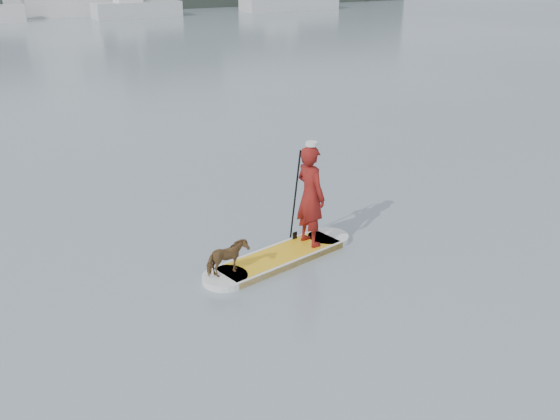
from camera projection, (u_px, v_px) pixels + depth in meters
name	position (u px, v px, depth m)	size (l,w,h in m)	color
ground	(138.00, 243.00, 12.18)	(140.00, 140.00, 0.00)	slate
paddleboard	(280.00, 257.00, 11.49)	(3.23, 1.38, 0.12)	yellow
paddler	(310.00, 196.00, 11.55)	(0.70, 0.46, 1.93)	maroon
white_cap	(312.00, 144.00, 11.16)	(0.22, 0.22, 0.07)	silver
dog	(227.00, 258.00, 10.64)	(0.33, 0.73, 0.62)	#51361B
paddle	(295.00, 206.00, 11.82)	(0.10, 0.30, 2.00)	black
sailboat_e	(136.00, 8.00, 52.95)	(7.46, 2.79, 10.64)	beige
sailboat_f	(289.00, 0.00, 59.41)	(9.59, 3.12, 14.23)	beige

